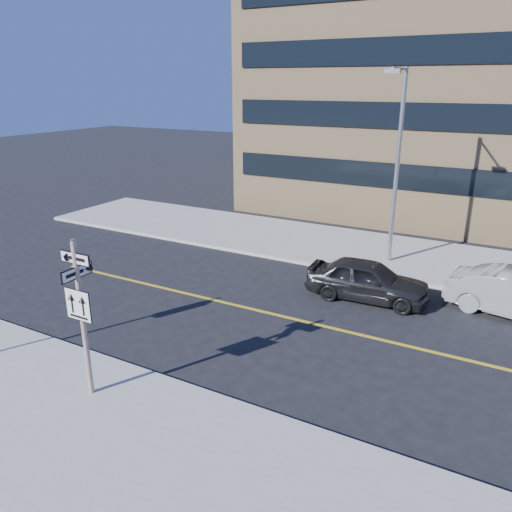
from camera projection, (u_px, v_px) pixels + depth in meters
The scene contains 5 objects.
ground at pixel (156, 353), 14.75m from camera, with size 120.00×120.00×0.00m, color black.
sign_pole at pixel (81, 310), 11.87m from camera, with size 0.92×0.92×4.06m.
parked_car_a at pixel (367, 280), 18.20m from camera, with size 4.42×1.78×1.51m, color black.
streetlight_a at pixel (397, 156), 20.26m from camera, with size 0.55×2.25×8.00m.
building_brick at pixel (427, 58), 31.55m from camera, with size 18.00×18.00×18.00m, color tan.
Camera 1 is at (8.85, -9.95, 7.57)m, focal length 35.00 mm.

